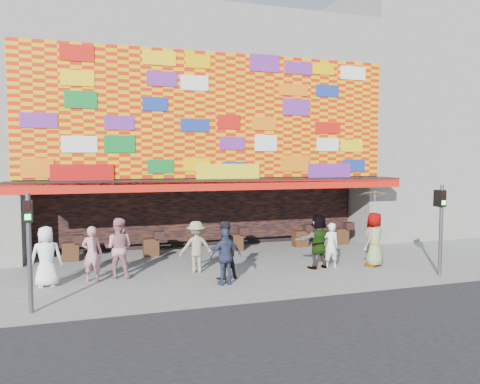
{
  "coord_description": "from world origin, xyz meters",
  "views": [
    {
      "loc": [
        -4.7,
        -13.98,
        3.83
      ],
      "look_at": [
        0.39,
        2.0,
        2.65
      ],
      "focal_mm": 35.0,
      "sensor_mm": 36.0,
      "label": 1
    }
  ],
  "objects": [
    {
      "name": "ground",
      "position": [
        0.0,
        0.0,
        0.0
      ],
      "size": [
        90.0,
        90.0,
        0.0
      ],
      "primitive_type": "plane",
      "color": "slate",
      "rests_on": "ground"
    },
    {
      "name": "road_strip",
      "position": [
        0.0,
        -6.5,
        0.01
      ],
      "size": [
        30.0,
        8.0,
        0.02
      ],
      "primitive_type": "cube",
      "color": "black",
      "rests_on": "ground"
    },
    {
      "name": "shop_building",
      "position": [
        0.0,
        8.18,
        5.23
      ],
      "size": [
        15.2,
        9.4,
        10.0
      ],
      "color": "gray",
      "rests_on": "ground"
    },
    {
      "name": "neighbor_right",
      "position": [
        13.0,
        8.0,
        6.0
      ],
      "size": [
        11.0,
        8.0,
        12.0
      ],
      "primitive_type": "cube",
      "color": "gray",
      "rests_on": "ground"
    },
    {
      "name": "signal_left",
      "position": [
        -6.2,
        -1.5,
        1.86
      ],
      "size": [
        0.22,
        0.2,
        3.0
      ],
      "color": "#59595B",
      "rests_on": "ground"
    },
    {
      "name": "signal_right",
      "position": [
        6.2,
        -1.5,
        1.86
      ],
      "size": [
        0.22,
        0.2,
        3.0
      ],
      "color": "#59595B",
      "rests_on": "ground"
    },
    {
      "name": "ped_a",
      "position": [
        -6.04,
        1.0,
        0.92
      ],
      "size": [
        0.91,
        0.6,
        1.83
      ],
      "primitive_type": "imported",
      "rotation": [
        0.0,
        0.0,
        3.16
      ],
      "color": "white",
      "rests_on": "ground"
    },
    {
      "name": "ped_b",
      "position": [
        -4.72,
        1.21,
        0.88
      ],
      "size": [
        0.73,
        0.59,
        1.75
      ],
      "primitive_type": "imported",
      "rotation": [
        0.0,
        0.0,
        2.84
      ],
      "color": "#C17D83",
      "rests_on": "ground"
    },
    {
      "name": "ped_c",
      "position": [
        -0.71,
        0.26,
        0.93
      ],
      "size": [
        1.04,
        0.88,
        1.86
      ],
      "primitive_type": "imported",
      "rotation": [
        0.0,
        0.0,
        3.36
      ],
      "color": "black",
      "rests_on": "ground"
    },
    {
      "name": "ped_d",
      "position": [
        -1.37,
        1.35,
        0.87
      ],
      "size": [
        1.13,
        0.66,
        1.75
      ],
      "primitive_type": "imported",
      "rotation": [
        0.0,
        0.0,
        3.15
      ],
      "color": "gray",
      "rests_on": "ground"
    },
    {
      "name": "ped_e",
      "position": [
        -0.85,
        -0.46,
        0.87
      ],
      "size": [
        1.07,
        0.56,
        1.75
      ],
      "primitive_type": "imported",
      "rotation": [
        0.0,
        0.0,
        3.28
      ],
      "color": "#2D354F",
      "rests_on": "ground"
    },
    {
      "name": "ped_f",
      "position": [
        2.86,
        0.67,
        0.96
      ],
      "size": [
        1.84,
        0.8,
        1.91
      ],
      "primitive_type": "imported",
      "rotation": [
        0.0,
        0.0,
        3.28
      ],
      "color": "gray",
      "rests_on": "ground"
    },
    {
      "name": "ped_g",
      "position": [
        4.9,
        0.31,
        0.97
      ],
      "size": [
        1.13,
        0.99,
        1.94
      ],
      "primitive_type": "imported",
      "rotation": [
        0.0,
        0.0,
        3.63
      ],
      "color": "gray",
      "rests_on": "ground"
    },
    {
      "name": "ped_h",
      "position": [
        3.3,
        0.58,
        0.8
      ],
      "size": [
        0.62,
        0.45,
        1.6
      ],
      "primitive_type": "imported",
      "rotation": [
        0.0,
        0.0,
        3.03
      ],
      "color": "white",
      "rests_on": "ground"
    },
    {
      "name": "ped_i",
      "position": [
        -3.91,
        1.45,
        0.97
      ],
      "size": [
        1.13,
        1.0,
        1.94
      ],
      "primitive_type": "imported",
      "rotation": [
        0.0,
        0.0,
        2.82
      ],
      "color": "#BC7980",
      "rests_on": "ground"
    },
    {
      "name": "parasol",
      "position": [
        4.9,
        0.31,
        2.22
      ],
      "size": [
        1.46,
        1.48,
        1.99
      ],
      "color": "#CEB682",
      "rests_on": "ground"
    }
  ]
}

